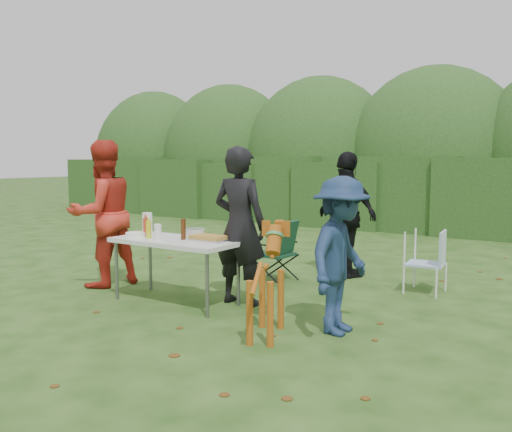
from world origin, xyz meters
The scene contains 20 objects.
ground centered at (0.00, 0.00, 0.00)m, with size 80.00×80.00×0.00m, color #1E4211.
hedge_row centered at (0.00, 8.00, 0.85)m, with size 22.00×1.40×1.70m, color #23471C.
shrub_backdrop centered at (0.00, 9.60, 1.60)m, with size 20.00×2.60×3.20m, color #3D6628.
folding_table centered at (-0.33, 0.29, 0.69)m, with size 1.50×0.70×0.74m.
person_cook centered at (0.31, 0.65, 0.90)m, with size 0.66×0.43×1.80m, color black.
person_red_jacket centered at (-1.69, 0.41, 0.95)m, with size 0.92×0.72×1.90m, color red.
person_black_puffy centered at (0.74, 2.65, 0.88)m, with size 1.03×0.43×1.76m, color black.
child centered at (1.72, 0.31, 0.75)m, with size 0.97×0.56×1.50m, color navy.
dog centered at (1.19, -0.17, 0.50)m, with size 1.06×0.42×1.01m, color #A25214, non-canonical shape.
camping_chair centered at (0.05, 1.84, 0.42)m, with size 0.53×0.53×0.84m, color #153D27, non-canonical shape.
lawn_chair centered at (1.94, 2.33, 0.39)m, with size 0.47×0.47×0.79m, color #4C7BB8, non-canonical shape.
food_tray centered at (0.05, 0.43, 0.75)m, with size 0.45×0.30×0.02m, color #B7B7BA.
focaccia_bread centered at (0.05, 0.43, 0.78)m, with size 0.40×0.26×0.04m, color #B28533.
mustard_bottle centered at (-0.64, 0.18, 0.84)m, with size 0.06×0.06×0.20m, color #C6CC1C.
ketchup_bottle centered at (-0.77, 0.26, 0.85)m, with size 0.06×0.06×0.22m, color #AE3820.
beer_bottle centered at (-0.23, 0.31, 0.86)m, with size 0.06×0.06×0.24m, color #47230F.
paper_towel_roll centered at (-0.91, 0.42, 0.87)m, with size 0.12×0.12×0.26m, color white.
cup_stack centered at (-0.46, 0.13, 0.83)m, with size 0.08×0.08×0.18m, color white.
pasta_bowl centered at (-0.25, 0.52, 0.79)m, with size 0.26×0.26×0.10m, color silver.
plate_stack centered at (-0.86, 0.18, 0.77)m, with size 0.24×0.24×0.05m, color white.
Camera 1 is at (3.81, -4.33, 1.65)m, focal length 38.00 mm.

